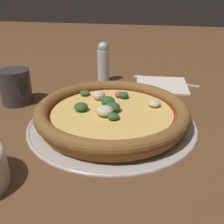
# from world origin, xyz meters

# --- Properties ---
(ground_plane) EXTENTS (3.00, 3.00, 0.00)m
(ground_plane) POSITION_xyz_m (0.00, 0.00, 0.00)
(ground_plane) COLOR brown
(pizza_tray) EXTENTS (0.32, 0.32, 0.01)m
(pizza_tray) POSITION_xyz_m (0.00, 0.00, 0.00)
(pizza_tray) COLOR #B7B2A8
(pizza_tray) RESTS_ON ground_plane
(pizza) EXTENTS (0.29, 0.29, 0.04)m
(pizza) POSITION_xyz_m (0.00, -0.00, 0.02)
(pizza) COLOR #A86B33
(pizza) RESTS_ON pizza_tray
(drinking_cup) EXTENTS (0.07, 0.07, 0.08)m
(drinking_cup) POSITION_xyz_m (0.23, -0.06, 0.04)
(drinking_cup) COLOR #383333
(drinking_cup) RESTS_ON ground_plane
(napkin) EXTENTS (0.15, 0.15, 0.01)m
(napkin) POSITION_xyz_m (-0.09, -0.24, 0.00)
(napkin) COLOR beige
(napkin) RESTS_ON ground_plane
(fork) EXTENTS (0.19, 0.07, 0.00)m
(fork) POSITION_xyz_m (-0.08, -0.28, 0.00)
(fork) COLOR #B7B7BC
(fork) RESTS_ON ground_plane
(pepper_shaker) EXTENTS (0.03, 0.03, 0.11)m
(pepper_shaker) POSITION_xyz_m (0.08, -0.25, 0.05)
(pepper_shaker) COLOR silver
(pepper_shaker) RESTS_ON ground_plane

